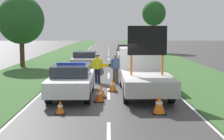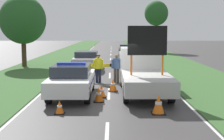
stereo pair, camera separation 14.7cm
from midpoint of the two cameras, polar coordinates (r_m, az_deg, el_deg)
The scene contains 19 objects.
ground_plane at distance 14.87m, azimuth -0.38°, elevation -4.75°, with size 160.00×160.00×0.00m, color #3D3A3A.
lane_markings at distance 27.92m, azimuth -0.24°, elevation 0.90°, with size 6.78×65.60×0.01m.
grass_verge_left at distance 35.20m, azimuth -9.90°, elevation 2.13°, with size 4.96×120.00×0.03m.
grass_verge_right at distance 35.17m, azimuth 9.49°, elevation 2.14°, with size 4.96×120.00×0.03m.
police_car at distance 14.71m, azimuth -7.10°, elevation -1.79°, with size 1.89×4.80×1.62m.
work_truck at distance 15.71m, azimuth 5.92°, elevation -0.21°, with size 2.17×5.98×3.30m.
road_barrier at distance 18.93m, azimuth -0.28°, elevation 0.61°, with size 3.06×0.08×1.08m.
police_officer at distance 18.45m, azimuth -2.38°, elevation 0.74°, with size 0.60×0.38×1.68m.
pedestrian_civilian at distance 18.46m, azimuth 0.97°, elevation 0.71°, with size 0.60×0.38×1.69m.
traffic_cone_near_police at distance 15.88m, azimuth 0.37°, elevation -2.78°, with size 0.47×0.47×0.65m.
traffic_cone_centre_front at distance 13.62m, azimuth -2.19°, elevation -4.51°, with size 0.46×0.46×0.64m.
traffic_cone_near_truck at distance 11.83m, azimuth -9.30°, elevation -6.74°, with size 0.37×0.37×0.51m.
traffic_cone_behind_barrier at distance 11.81m, azimuth 8.77°, elevation -6.22°, with size 0.52×0.52×0.72m.
traffic_cone_lane_edge at distance 14.51m, azimuth -1.72°, elevation -3.82°, with size 0.45×0.45×0.62m.
queued_car_sedan_silver at distance 24.68m, azimuth -4.57°, elevation 1.87°, with size 1.90×4.42×1.46m.
queued_car_van_white at distance 30.53m, azimuth 3.27°, elevation 2.88°, with size 1.89×4.65×1.49m.
queued_car_sedan_black at distance 36.25m, azimuth 2.71°, elevation 3.59°, with size 1.77×3.96×1.48m.
roadside_tree_near_left at distance 45.70m, azimuth 8.12°, elevation 10.18°, with size 3.37×3.37×7.30m.
roadside_tree_near_right at distance 27.61m, azimuth -15.92°, elevation 8.78°, with size 3.88×3.88×6.01m.
Camera 2 is at (0.15, -14.55, 3.09)m, focal length 50.00 mm.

